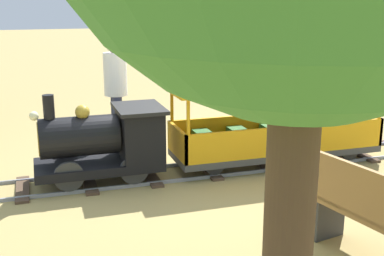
{
  "coord_description": "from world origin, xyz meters",
  "views": [
    {
      "loc": [
        -5.38,
        1.78,
        2.03
      ],
      "look_at": [
        0.0,
        0.05,
        0.55
      ],
      "focal_mm": 46.62,
      "sensor_mm": 36.0,
      "label": 1
    }
  ],
  "objects_px": {
    "locomotive": "(107,141)",
    "park_bench": "(380,219)",
    "conductor_person": "(116,83)",
    "passenger_car": "(276,131)"
  },
  "relations": [
    {
      "from": "locomotive",
      "to": "conductor_person",
      "type": "height_order",
      "value": "conductor_person"
    },
    {
      "from": "locomotive",
      "to": "conductor_person",
      "type": "relative_size",
      "value": 0.89
    },
    {
      "from": "passenger_car",
      "to": "locomotive",
      "type": "bearing_deg",
      "value": 90.0
    },
    {
      "from": "locomotive",
      "to": "park_bench",
      "type": "height_order",
      "value": "locomotive"
    },
    {
      "from": "locomotive",
      "to": "park_bench",
      "type": "xyz_separation_m",
      "value": [
        -2.52,
        -1.68,
        -0.07
      ]
    },
    {
      "from": "park_bench",
      "to": "locomotive",
      "type": "bearing_deg",
      "value": 33.78
    },
    {
      "from": "passenger_car",
      "to": "conductor_person",
      "type": "bearing_deg",
      "value": 61.01
    },
    {
      "from": "locomotive",
      "to": "park_bench",
      "type": "relative_size",
      "value": 1.07
    },
    {
      "from": "locomotive",
      "to": "passenger_car",
      "type": "distance_m",
      "value": 2.1
    },
    {
      "from": "park_bench",
      "to": "conductor_person",
      "type": "bearing_deg",
      "value": 21.68
    }
  ]
}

